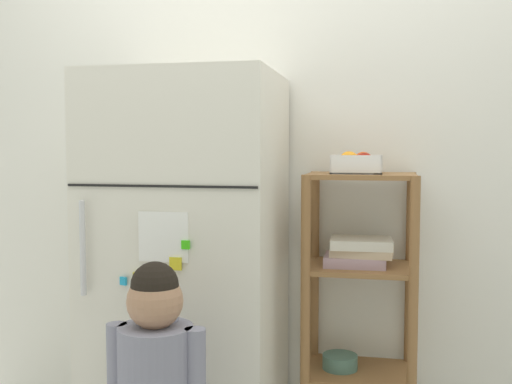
{
  "coord_description": "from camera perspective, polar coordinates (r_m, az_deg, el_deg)",
  "views": [
    {
      "loc": [
        0.43,
        -2.17,
        1.29
      ],
      "look_at": [
        -0.03,
        0.02,
        1.12
      ],
      "focal_mm": 42.36,
      "sensor_mm": 36.0,
      "label": 1
    }
  ],
  "objects": [
    {
      "name": "kitchen_wall_back",
      "position": [
        2.57,
        2.18,
        -1.51
      ],
      "size": [
        2.74,
        0.03,
        2.06
      ],
      "primitive_type": "cube",
      "color": "silver",
      "rests_on": "ground"
    },
    {
      "name": "refrigerator",
      "position": [
        2.36,
        -6.3,
        -8.21
      ],
      "size": [
        0.68,
        0.64,
        1.56
      ],
      "color": "silver",
      "rests_on": "ground"
    },
    {
      "name": "pantry_shelf_unit",
      "position": [
        2.39,
        9.66,
        -9.18
      ],
      "size": [
        0.42,
        0.34,
        1.19
      ],
      "color": "olive",
      "rests_on": "ground"
    },
    {
      "name": "fruit_bin",
      "position": [
        2.31,
        9.57,
        2.67
      ],
      "size": [
        0.19,
        0.19,
        0.08
      ],
      "color": "white",
      "rests_on": "pantry_shelf_unit"
    }
  ]
}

